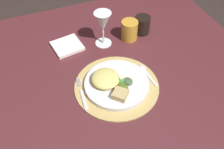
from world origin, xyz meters
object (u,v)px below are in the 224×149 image
dining_table (93,92)px  dinner_plate (117,84)px  dark_tumbler (142,25)px  amber_tumbler (129,30)px  spoon (145,72)px  napkin (67,46)px  fork (82,95)px  wine_glass (103,23)px

dining_table → dinner_plate: dinner_plate is taller
dark_tumbler → dinner_plate: bearing=-131.5°
amber_tumbler → dark_tumbler: bearing=14.1°
spoon → napkin: bearing=132.9°
dining_table → napkin: (-0.05, 0.20, 0.13)m
fork → spoon: (0.28, 0.02, 0.00)m
dining_table → wine_glass: bearing=54.4°
amber_tumbler → wine_glass: bearing=176.2°
dining_table → amber_tumbler: 0.33m
spoon → dark_tumbler: size_ratio=1.55×
fork → napkin: bearing=86.2°
dinner_plate → amber_tumbler: (0.17, 0.26, 0.03)m
wine_glass → dark_tumbler: size_ratio=1.94×
amber_tumbler → dark_tumbler: 0.08m
spoon → dining_table: bearing=158.7°
wine_glass → dark_tumbler: 0.21m
dinner_plate → amber_tumbler: size_ratio=2.75×
spoon → dinner_plate: bearing=-169.9°
spoon → amber_tumbler: (0.03, 0.23, 0.04)m
dining_table → spoon: 0.26m
spoon → dark_tumbler: 0.27m
wine_glass → dinner_plate: bearing=-99.1°
fork → wine_glass: 0.34m
wine_glass → fork: bearing=-124.8°
napkin → amber_tumbler: size_ratio=1.35×
fork → dark_tumbler: bearing=35.5°
amber_tumbler → dark_tumbler: size_ratio=1.08×
napkin → dining_table: bearing=-76.1°
fork → dark_tumbler: dark_tumbler is taller
fork → wine_glass: bearing=55.2°
fork → spoon: size_ratio=1.24×
wine_glass → napkin: bearing=167.3°
wine_glass → amber_tumbler: size_ratio=1.79×
fork → dinner_plate: bearing=-1.2°
spoon → dark_tumbler: bearing=67.2°
fork → dark_tumbler: size_ratio=1.92×
dark_tumbler → wine_glass: bearing=-177.0°
dinner_plate → wine_glass: (0.04, 0.27, 0.10)m
spoon → dark_tumbler: (0.11, 0.25, 0.03)m
dinner_plate → dark_tumbler: bearing=48.5°
napkin → dark_tumbler: bearing=-4.1°
dark_tumbler → spoon: bearing=-112.8°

